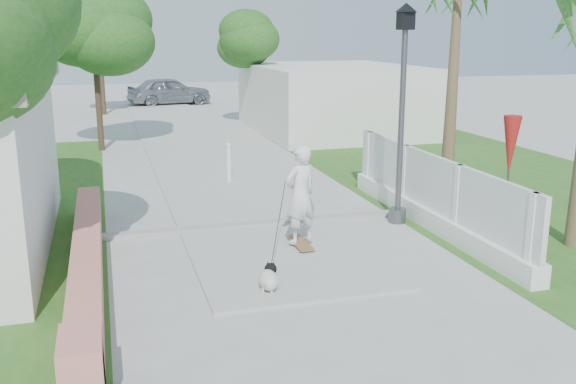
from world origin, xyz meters
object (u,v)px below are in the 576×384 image
object	(u,v)px
patio_umbrella	(511,147)
parked_car	(169,91)
street_lamp	(402,107)
bollard	(229,162)
dog	(269,278)
skateboarder	(283,214)

from	to	relation	value
patio_umbrella	parked_car	size ratio (longest dim) A/B	0.52
street_lamp	bollard	distance (m)	5.56
patio_umbrella	dog	distance (m)	5.94
street_lamp	patio_umbrella	world-z (taller)	street_lamp
skateboarder	street_lamp	bearing A→B (deg)	-173.29
street_lamp	bollard	xyz separation A→B (m)	(-2.70, 4.50, -1.84)
skateboarder	dog	distance (m)	1.54
dog	patio_umbrella	bearing A→B (deg)	42.64
street_lamp	skateboarder	world-z (taller)	street_lamp
parked_car	dog	bearing A→B (deg)	167.43
street_lamp	parked_car	world-z (taller)	street_lamp
skateboarder	parked_car	distance (m)	25.54
skateboarder	parked_car	bearing A→B (deg)	-113.61
patio_umbrella	dog	bearing A→B (deg)	-160.77
dog	street_lamp	bearing A→B (deg)	62.72
street_lamp	parked_car	distance (m)	24.08
bollard	dog	world-z (taller)	bollard
dog	parked_car	xyz separation A→B (m)	(1.33, 26.82, 0.52)
bollard	dog	bearing A→B (deg)	-96.47
patio_umbrella	skateboarder	size ratio (longest dim) A/B	1.06
bollard	dog	xyz separation A→B (m)	(-0.84, -7.40, -0.34)
bollard	patio_umbrella	distance (m)	7.25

